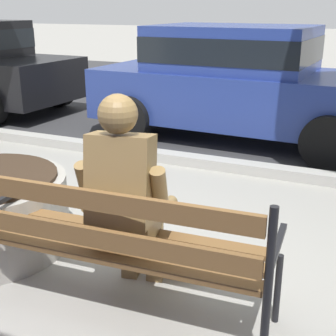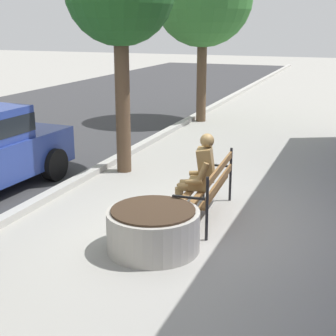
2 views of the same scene
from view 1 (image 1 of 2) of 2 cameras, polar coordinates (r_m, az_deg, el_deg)
ground_plane at (r=3.15m, az=-9.54°, el=-16.38°), size 80.00×80.00×0.00m
street_surface at (r=9.88m, az=15.14°, el=7.88°), size 60.00×9.00×0.01m
curb_stone at (r=5.50m, az=7.12°, el=0.37°), size 60.00×0.20×0.12m
park_bench at (r=2.75m, az=-5.98°, el=-8.54°), size 1.83×0.64×0.95m
bronze_statue_seated at (r=2.87m, az=-4.40°, el=-4.46°), size 0.59×0.84×1.37m
parked_car_blue at (r=6.74m, az=8.54°, el=10.59°), size 4.17×2.07×1.56m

